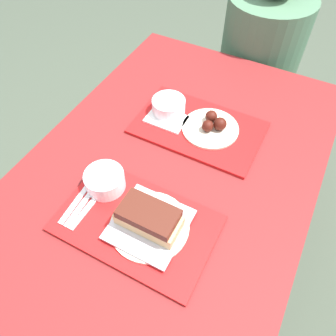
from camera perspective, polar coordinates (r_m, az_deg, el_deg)
The scene contains 15 objects.
ground_plane at distance 1.75m, azimuth 0.23°, elevation -15.28°, with size 12.00×12.00×0.00m, color #424C3D.
picnic_table at distance 1.17m, azimuth 0.34°, elevation -2.83°, with size 0.93×1.41×0.76m.
picnic_bench_far at distance 1.99m, azimuth 12.97°, elevation 12.16°, with size 0.88×0.28×0.45m.
tray_near at distance 0.97m, azimuth -5.49°, elevation -9.56°, with size 0.46×0.29×0.01m.
tray_far at distance 1.21m, azimuth 5.27°, elevation 7.02°, with size 0.46×0.29×0.01m.
bowl_coleslaw_near at distance 1.03m, azimuth -10.97°, elevation -2.04°, with size 0.12×0.12×0.06m.
brisket_sandwich_plate at distance 0.93m, azimuth -3.31°, elevation -9.14°, with size 0.23×0.23×0.09m.
plastic_fork_near at distance 1.03m, azimuth -14.65°, elevation -6.09°, with size 0.02×0.17×0.00m.
plastic_knife_near at distance 1.02m, azimuth -13.67°, elevation -6.61°, with size 0.02×0.17×0.00m.
plastic_spoon_near at distance 1.04m, azimuth -15.61°, elevation -5.58°, with size 0.03×0.17×0.00m.
condiment_packet at distance 0.99m, azimuth -3.39°, elevation -6.55°, with size 0.04×0.03×0.01m.
bowl_coleslaw_far at distance 1.24m, azimuth 0.11°, elevation 10.79°, with size 0.12×0.12×0.06m.
wings_plate_far at distance 1.20m, azimuth 7.64°, elevation 7.34°, with size 0.21×0.21×0.06m.
napkin_far at distance 1.23m, azimuth -0.29°, elevation 8.54°, with size 0.14×0.10×0.01m.
person_seated_across at distance 1.79m, azimuth 16.17°, elevation 20.24°, with size 0.40×0.40×0.69m.
Camera 1 is at (0.31, -0.60, 1.62)m, focal length 35.00 mm.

